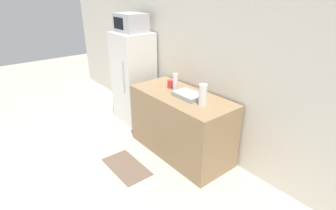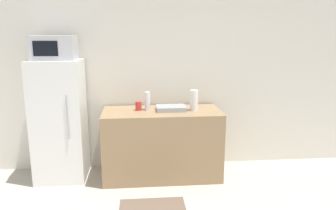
{
  "view_description": "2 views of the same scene",
  "coord_description": "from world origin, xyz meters",
  "px_view_note": "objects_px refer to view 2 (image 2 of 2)",
  "views": [
    {
      "loc": [
        2.8,
        0.66,
        2.29
      ],
      "look_at": [
        0.78,
        2.29,
        1.14
      ],
      "focal_mm": 28.0,
      "sensor_mm": 36.0,
      "label": 1
    },
    {
      "loc": [
        -0.05,
        -1.34,
        1.98
      ],
      "look_at": [
        0.27,
        2.1,
        1.2
      ],
      "focal_mm": 35.0,
      "sensor_mm": 36.0,
      "label": 2
    }
  ],
  "objects_px": {
    "microwave": "(54,48)",
    "refrigerator": "(59,121)",
    "paper_towel_roll": "(194,100)",
    "bottle_tall": "(147,101)",
    "bottle_short": "(138,106)"
  },
  "relations": [
    {
      "from": "refrigerator",
      "to": "bottle_short",
      "type": "relative_size",
      "value": 13.52
    },
    {
      "from": "bottle_short",
      "to": "refrigerator",
      "type": "bearing_deg",
      "value": 179.29
    },
    {
      "from": "bottle_tall",
      "to": "paper_towel_roll",
      "type": "bearing_deg",
      "value": -7.11
    },
    {
      "from": "refrigerator",
      "to": "microwave",
      "type": "height_order",
      "value": "microwave"
    },
    {
      "from": "microwave",
      "to": "bottle_tall",
      "type": "distance_m",
      "value": 1.38
    },
    {
      "from": "refrigerator",
      "to": "bottle_tall",
      "type": "xyz_separation_m",
      "value": [
        1.18,
        -0.02,
        0.25
      ]
    },
    {
      "from": "refrigerator",
      "to": "bottle_tall",
      "type": "distance_m",
      "value": 1.21
    },
    {
      "from": "paper_towel_roll",
      "to": "bottle_tall",
      "type": "bearing_deg",
      "value": 172.89
    },
    {
      "from": "bottle_tall",
      "to": "paper_towel_roll",
      "type": "distance_m",
      "value": 0.63
    },
    {
      "from": "microwave",
      "to": "refrigerator",
      "type": "bearing_deg",
      "value": 70.9
    },
    {
      "from": "microwave",
      "to": "bottle_short",
      "type": "height_order",
      "value": "microwave"
    },
    {
      "from": "microwave",
      "to": "bottle_short",
      "type": "bearing_deg",
      "value": -0.64
    },
    {
      "from": "bottle_tall",
      "to": "paper_towel_roll",
      "type": "relative_size",
      "value": 0.9
    },
    {
      "from": "refrigerator",
      "to": "microwave",
      "type": "xyz_separation_m",
      "value": [
        -0.0,
        -0.0,
        0.97
      ]
    },
    {
      "from": "bottle_tall",
      "to": "bottle_short",
      "type": "height_order",
      "value": "bottle_tall"
    }
  ]
}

